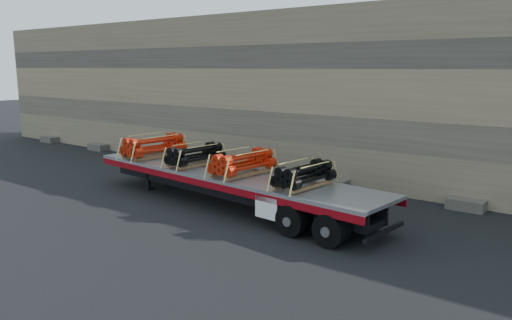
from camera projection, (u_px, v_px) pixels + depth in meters
The scene contains 7 objects.
ground at pixel (215, 206), 17.06m from camera, with size 120.00×120.00×0.00m, color black.
rock_wall at pixel (314, 95), 21.51m from camera, with size 44.00×3.00×7.00m, color #7A6B54.
trailer at pixel (227, 189), 16.99m from camera, with size 11.90×2.29×1.19m, color #ADAFB5, non-canonical shape.
bundle_front at pixel (154, 147), 19.53m from camera, with size 1.17×2.34×0.83m, color #B71F09, non-canonical shape.
bundle_midfront at pixel (195, 155), 17.90m from camera, with size 1.02×2.03×0.72m, color black, non-canonical shape.
bundle_midrear at pixel (243, 163), 16.32m from camera, with size 1.08×2.16×0.76m, color #B71F09, non-canonical shape.
bundle_rear at pixel (304, 175), 14.67m from camera, with size 0.98×1.97×0.70m, color black, non-canonical shape.
Camera 1 is at (11.04, -12.31, 4.69)m, focal length 35.00 mm.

